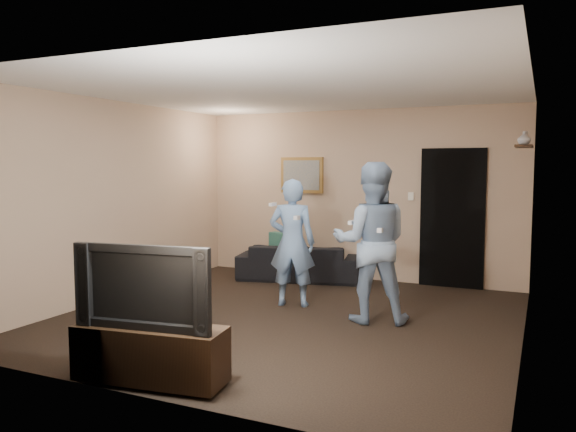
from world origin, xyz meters
The scene contains 19 objects.
ground centered at (0.00, 0.00, 0.00)m, with size 5.00×5.00×0.00m, color black.
ceiling centered at (0.00, 0.00, 2.60)m, with size 5.00×5.00×0.04m, color silver.
wall_back centered at (0.00, 2.50, 1.30)m, with size 5.00×0.04×2.60m, color tan.
wall_front centered at (0.00, -2.50, 1.30)m, with size 5.00×0.04×2.60m, color tan.
wall_left centered at (-2.50, 0.00, 1.30)m, with size 0.04×5.00×2.60m, color tan.
wall_right centered at (2.50, 0.00, 1.30)m, with size 0.04×5.00×2.60m, color tan.
sofa centered at (-0.75, 2.04, 0.27)m, with size 1.87×0.73×0.55m, color black.
throw_pillow centered at (-1.04, 2.04, 0.48)m, with size 0.46×0.15×0.46m, color #1A4E45.
painting_frame centered at (-0.90, 2.48, 1.60)m, with size 0.72×0.05×0.57m, color olive.
painting_canvas centered at (-0.90, 2.45, 1.60)m, with size 0.62×0.01×0.47m, color slate.
doorway centered at (1.45, 2.47, 1.00)m, with size 0.90×0.06×2.00m, color black.
light_switch centered at (0.85, 2.48, 1.30)m, with size 0.08×0.02×0.12m, color silver.
wall_shelf centered at (2.39, 1.80, 1.99)m, with size 0.20×0.60×0.03m, color black.
shelf_vase centered at (2.39, 1.69, 2.08)m, with size 0.15×0.15×0.16m, color #B7B7BC.
shelf_figurine centered at (2.39, 2.00, 2.09)m, with size 0.06×0.06×0.18m, color silver.
tv_console centered at (-0.19, -2.26, 0.25)m, with size 1.24×0.40×0.44m, color black.
television centered at (-0.19, -2.26, 0.81)m, with size 1.17×0.15×0.67m, color black.
wii_player_left centered at (-0.20, 0.54, 0.80)m, with size 0.65×0.54×1.59m.
wii_player_right centered at (0.90, 0.26, 0.90)m, with size 1.04×0.91×1.79m.
Camera 1 is at (2.64, -5.79, 1.76)m, focal length 35.00 mm.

